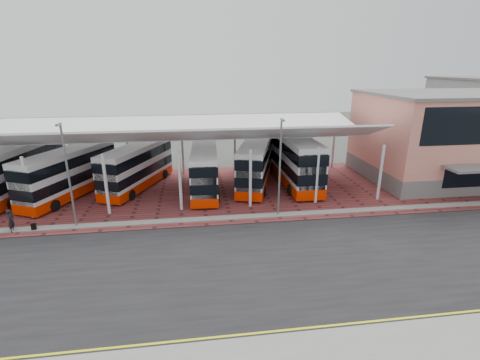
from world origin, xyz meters
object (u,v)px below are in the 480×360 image
Objects in this scene: terminal at (453,136)px; bus_5 at (294,159)px; bus_1 at (69,173)px; bus_3 at (205,169)px; pedestrian at (11,221)px; bus_0 at (20,170)px; bus_2 at (137,167)px; bus_4 at (256,164)px.

bus_5 is at bearing 178.26° from terminal.
bus_1 is 22.03m from bus_5.
bus_3 is 16.40m from pedestrian.
bus_5 is (-17.41, 0.53, -2.12)m from terminal.
bus_0 is 0.99× the size of bus_5.
pedestrian is (2.79, -8.51, -1.51)m from bus_0.
bus_1 is (4.81, -1.17, -0.19)m from bus_0.
terminal is at bearing 20.98° from bus_2.
bus_4 is 4.09m from bus_5.
pedestrian is at bearing -61.34° from bus_0.
bus_2 is at bearing 39.48° from bus_1.
bus_5 reaches higher than bus_1.
bus_4 reaches higher than bus_2.
terminal is at bearing 4.53° from bus_3.
bus_5 is (26.81, -0.06, 0.08)m from bus_0.
bus_3 is at bearing 6.26° from bus_0.
terminal is 33.53m from bus_2.
bus_1 is 0.97× the size of bus_4.
bus_5 reaches higher than bus_3.
bus_1 is 7.72m from pedestrian.
pedestrian is at bearing -150.79° from bus_3.
terminal reaches higher than bus_2.
bus_1 is at bearing -177.18° from bus_5.
pedestrian is at bearing -108.96° from bus_2.
bus_2 is at bearing -166.39° from bus_4.
bus_2 is 0.88× the size of bus_5.
bus_1 is (-39.41, -0.58, -2.38)m from terminal.
bus_4 is at bearing 179.12° from terminal.
bus_5 is at bearing 20.90° from bus_2.
terminal is 26.87m from bus_3.
terminal is 21.62m from bus_4.
bus_1 is 1.02× the size of bus_2.
bus_1 is at bearing -179.15° from terminal.
bus_4 is (11.93, -0.72, 0.09)m from bus_2.
bus_5 is (9.34, 1.23, 0.33)m from bus_3.
terminal reaches higher than bus_1.
bus_2 is 5.94× the size of pedestrian.
terminal is at bearing -1.81° from bus_5.
bus_0 is (-44.22, 0.59, -2.20)m from terminal.
bus_1 is 1.02× the size of bus_3.
bus_5 is at bearing 10.53° from bus_3.
bus_0 is 1.11× the size of bus_1.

